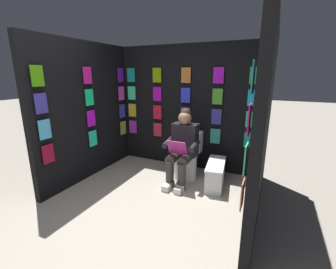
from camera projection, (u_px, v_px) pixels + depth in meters
ground_plane at (119, 230)px, 2.58m from camera, size 30.00×30.00×0.00m
display_wall_back at (187, 108)px, 4.17m from camera, size 2.71×0.14×2.21m
display_wall_left at (263, 127)px, 2.66m from camera, size 0.14×2.09×2.21m
display_wall_right at (87, 112)px, 3.76m from camera, size 0.14×2.09×2.21m
toilet at (187, 158)px, 3.87m from camera, size 0.41×0.55×0.77m
person_reading at (182, 146)px, 3.60m from camera, size 0.53×0.68×1.19m
comic_longbox_near at (215, 174)px, 3.58m from camera, size 0.35×0.75×0.38m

